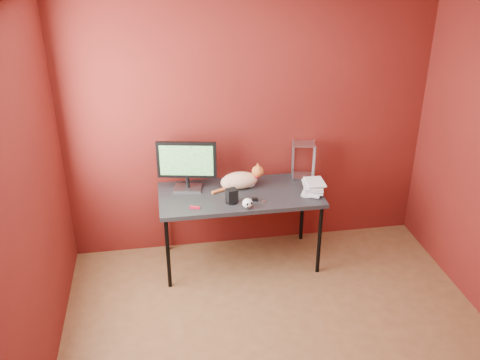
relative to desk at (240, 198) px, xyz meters
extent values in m
cube|color=brown|center=(0.15, -1.37, -0.70)|extent=(3.50, 3.50, 0.01)
cube|color=silver|center=(0.15, -1.37, 1.90)|extent=(3.50, 3.50, 0.02)
cube|color=#571310|center=(0.15, 0.38, 0.60)|extent=(3.50, 0.02, 2.60)
cube|color=#571310|center=(-1.60, -1.37, 0.60)|extent=(0.02, 3.50, 2.60)
cube|color=black|center=(0.00, 0.00, 0.03)|extent=(1.50, 0.70, 0.04)
cylinder|color=black|center=(-0.70, -0.30, -0.34)|extent=(0.04, 0.04, 0.71)
cylinder|color=black|center=(0.70, -0.30, -0.34)|extent=(0.04, 0.04, 0.71)
cylinder|color=black|center=(-0.70, 0.30, -0.34)|extent=(0.04, 0.04, 0.71)
cylinder|color=black|center=(0.70, 0.30, -0.34)|extent=(0.04, 0.04, 0.71)
cube|color=#A2A2A6|center=(-0.47, 0.16, 0.06)|extent=(0.28, 0.22, 0.02)
cylinder|color=black|center=(-0.47, 0.16, 0.12)|extent=(0.04, 0.04, 0.11)
cube|color=black|center=(-0.47, 0.16, 0.35)|extent=(0.55, 0.14, 0.35)
cube|color=#154E18|center=(-0.47, 0.16, 0.35)|extent=(0.48, 0.10, 0.29)
ellipsoid|color=#C46629|center=(0.02, 0.11, 0.13)|extent=(0.34, 0.18, 0.16)
ellipsoid|color=#C46629|center=(-0.08, 0.11, 0.12)|extent=(0.16, 0.15, 0.13)
sphere|color=silver|center=(0.12, 0.11, 0.11)|extent=(0.11, 0.11, 0.11)
sphere|color=#C45F26|center=(0.19, 0.11, 0.21)|extent=(0.11, 0.11, 0.11)
cone|color=#C45F26|center=(0.19, 0.08, 0.27)|extent=(0.04, 0.04, 0.05)
cone|color=#C45F26|center=(0.19, 0.14, 0.27)|extent=(0.04, 0.04, 0.05)
cylinder|color=red|center=(0.17, 0.11, 0.17)|extent=(0.08, 0.08, 0.01)
cylinder|color=#C45F26|center=(-0.17, 0.06, 0.07)|extent=(0.18, 0.10, 0.03)
ellipsoid|color=silver|center=(0.02, -0.29, 0.10)|extent=(0.09, 0.09, 0.09)
ellipsoid|color=black|center=(0.00, -0.33, 0.11)|extent=(0.02, 0.01, 0.03)
ellipsoid|color=black|center=(0.04, -0.33, 0.11)|extent=(0.02, 0.01, 0.03)
cube|color=black|center=(0.02, -0.33, 0.08)|extent=(0.05, 0.02, 0.00)
cylinder|color=black|center=(-0.10, -0.17, 0.06)|extent=(0.11, 0.11, 0.02)
cube|color=black|center=(-0.10, -0.17, 0.12)|extent=(0.11, 0.11, 0.11)
imported|color=beige|center=(0.59, -0.06, 0.16)|extent=(0.25, 0.28, 0.23)
imported|color=beige|center=(0.59, -0.06, 0.39)|extent=(0.24, 0.27, 0.23)
imported|color=beige|center=(0.59, -0.06, 0.62)|extent=(0.22, 0.26, 0.23)
imported|color=beige|center=(0.59, -0.06, 0.85)|extent=(0.20, 0.25, 0.23)
imported|color=beige|center=(0.59, -0.06, 1.08)|extent=(0.18, 0.24, 0.23)
cylinder|color=#A2A2A6|center=(0.57, 0.17, 0.23)|extent=(0.01, 0.01, 0.36)
cylinder|color=#A2A2A6|center=(0.77, 0.17, 0.23)|extent=(0.01, 0.01, 0.36)
cylinder|color=#A2A2A6|center=(0.57, 0.34, 0.23)|extent=(0.01, 0.01, 0.36)
cylinder|color=#A2A2A6|center=(0.77, 0.34, 0.23)|extent=(0.01, 0.01, 0.36)
cube|color=#A2A2A6|center=(0.67, 0.26, 0.06)|extent=(0.23, 0.21, 0.01)
cube|color=#A2A2A6|center=(0.67, 0.26, 0.40)|extent=(0.23, 0.21, 0.01)
cube|color=#A70C24|center=(-0.44, -0.22, 0.06)|extent=(0.09, 0.05, 0.02)
cube|color=black|center=(0.11, -0.17, 0.06)|extent=(0.06, 0.04, 0.02)
cylinder|color=#A2A2A6|center=(0.19, -0.20, 0.05)|extent=(0.04, 0.04, 0.00)
camera|label=1|loc=(-0.71, -4.34, 2.33)|focal=40.00mm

